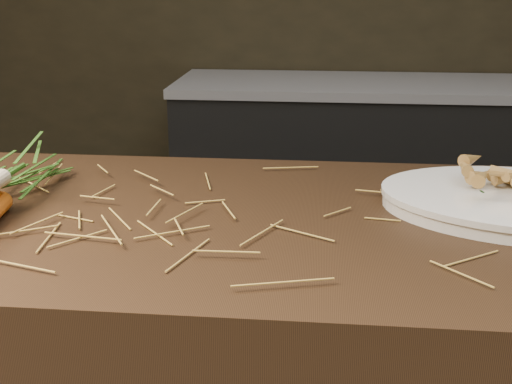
% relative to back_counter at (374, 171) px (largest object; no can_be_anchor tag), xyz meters
% --- Properties ---
extents(back_counter, '(1.82, 0.62, 0.84)m').
position_rel_back_counter_xyz_m(back_counter, '(0.00, 0.00, 0.00)').
color(back_counter, black).
rests_on(back_counter, ground).
extents(straw_bedding, '(1.40, 0.60, 0.02)m').
position_rel_back_counter_xyz_m(straw_bedding, '(-0.30, -1.88, 0.49)').
color(straw_bedding, '#AC842F').
rests_on(straw_bedding, main_counter).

